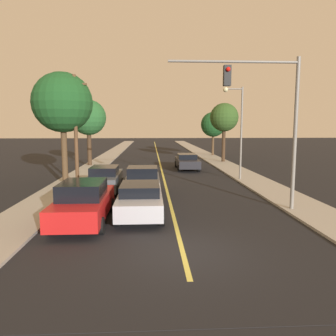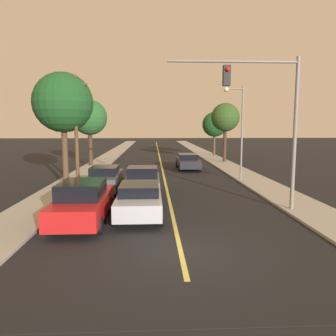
# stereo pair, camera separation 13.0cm
# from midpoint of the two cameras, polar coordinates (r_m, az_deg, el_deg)

# --- Properties ---
(ground_plane) EXTENTS (200.00, 200.00, 0.00)m
(ground_plane) POSITION_cam_midpoint_polar(r_m,az_deg,el_deg) (10.81, 2.60, -14.49)
(ground_plane) COLOR black
(road_surface) EXTENTS (10.56, 80.00, 0.01)m
(road_surface) POSITION_cam_midpoint_polar(r_m,az_deg,el_deg) (46.17, -1.50, 2.34)
(road_surface) COLOR black
(road_surface) RESTS_ON ground
(sidewalk_left) EXTENTS (2.50, 80.00, 0.12)m
(sidewalk_left) POSITION_cam_midpoint_polar(r_m,az_deg,el_deg) (46.50, -9.58, 2.35)
(sidewalk_left) COLOR #9E998E
(sidewalk_left) RESTS_ON ground
(sidewalk_right) EXTENTS (2.50, 80.00, 0.12)m
(sidewalk_right) POSITION_cam_midpoint_polar(r_m,az_deg,el_deg) (46.76, 6.53, 2.43)
(sidewalk_right) COLOR #9E998E
(sidewalk_right) RESTS_ON ground
(car_near_lane_front) EXTENTS (2.04, 4.92, 1.50)m
(car_near_lane_front) POSITION_cam_midpoint_polar(r_m,az_deg,el_deg) (14.75, -4.72, -5.33)
(car_near_lane_front) COLOR #A5A8B2
(car_near_lane_front) RESTS_ON ground
(car_near_lane_second) EXTENTS (2.07, 4.13, 1.67)m
(car_near_lane_second) POSITION_cam_midpoint_polar(r_m,az_deg,el_deg) (19.24, -4.24, -2.22)
(car_near_lane_second) COLOR #474C51
(car_near_lane_second) RESTS_ON ground
(car_outer_lane_front) EXTENTS (2.07, 5.16, 1.76)m
(car_outer_lane_front) POSITION_cam_midpoint_polar(r_m,az_deg,el_deg) (14.16, -14.33, -5.73)
(car_outer_lane_front) COLOR red
(car_outer_lane_front) RESTS_ON ground
(car_outer_lane_second) EXTENTS (1.91, 4.77, 1.59)m
(car_outer_lane_second) POSITION_cam_midpoint_polar(r_m,az_deg,el_deg) (20.42, -10.70, -1.83)
(car_outer_lane_second) COLOR #474C51
(car_outer_lane_second) RESTS_ON ground
(car_far_oncoming) EXTENTS (2.02, 5.06, 1.44)m
(car_far_oncoming) POSITION_cam_midpoint_polar(r_m,az_deg,el_deg) (30.44, 3.60, 1.17)
(car_far_oncoming) COLOR black
(car_far_oncoming) RESTS_ON ground
(traffic_signal_mast) EXTENTS (5.98, 0.42, 6.99)m
(traffic_signal_mast) POSITION_cam_midpoint_polar(r_m,az_deg,el_deg) (15.79, 17.14, 10.19)
(traffic_signal_mast) COLOR slate
(traffic_signal_mast) RESTS_ON ground
(streetlamp_right) EXTENTS (1.48, 0.36, 6.68)m
(streetlamp_right) POSITION_cam_midpoint_polar(r_m,az_deg,el_deg) (24.51, 12.19, 8.09)
(streetlamp_right) COLOR slate
(streetlamp_right) RESTS_ON ground
(utility_pole_left) EXTENTS (1.60, 0.24, 7.18)m
(utility_pole_left) POSITION_cam_midpoint_polar(r_m,az_deg,el_deg) (22.36, -15.54, 6.68)
(utility_pole_left) COLOR #513823
(utility_pole_left) RESTS_ON ground
(tree_left_near) EXTENTS (3.48, 3.48, 6.48)m
(tree_left_near) POSITION_cam_midpoint_polar(r_m,az_deg,el_deg) (33.63, -13.39, 8.49)
(tree_left_near) COLOR #3D2B1C
(tree_left_near) RESTS_ON ground
(tree_left_far) EXTENTS (3.97, 3.97, 7.43)m
(tree_left_far) POSITION_cam_midpoint_polar(r_m,az_deg,el_deg) (23.17, -17.66, 10.75)
(tree_left_far) COLOR #4C3823
(tree_left_far) RESTS_ON ground
(tree_right_near) EXTENTS (3.09, 3.09, 6.38)m
(tree_right_near) POSITION_cam_midpoint_polar(r_m,az_deg,el_deg) (36.50, 10.05, 8.61)
(tree_right_near) COLOR #3D2B1C
(tree_right_near) RESTS_ON ground
(tree_right_far) EXTENTS (3.30, 3.30, 5.75)m
(tree_right_far) POSITION_cam_midpoint_polar(r_m,az_deg,el_deg) (44.46, 8.20, 7.50)
(tree_right_far) COLOR #4C3823
(tree_right_far) RESTS_ON ground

